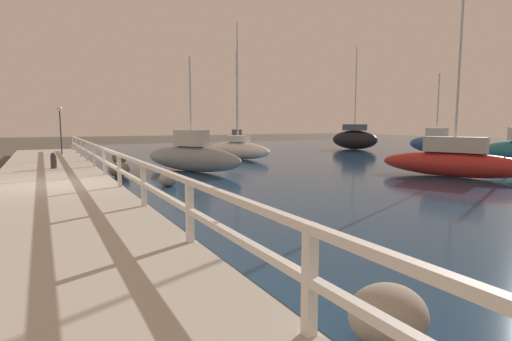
# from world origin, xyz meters

# --- Properties ---
(ground_plane) EXTENTS (120.00, 120.00, 0.00)m
(ground_plane) POSITION_xyz_m (0.00, 0.00, 0.00)
(ground_plane) COLOR #4C473D
(dock_walkway) EXTENTS (3.40, 36.00, 0.34)m
(dock_walkway) POSITION_xyz_m (0.00, 0.00, 0.17)
(dock_walkway) COLOR #B2AD9E
(dock_walkway) RESTS_ON ground
(railing) EXTENTS (0.10, 32.50, 0.93)m
(railing) POSITION_xyz_m (1.60, -0.00, 0.97)
(railing) COLOR white
(railing) RESTS_ON dock_walkway
(boulder_downstream) EXTENTS (0.76, 0.69, 0.57)m
(boulder_downstream) POSITION_xyz_m (2.50, -10.31, 0.29)
(boulder_downstream) COLOR gray
(boulder_downstream) RESTS_ON ground
(boulder_far_strip) EXTENTS (0.78, 0.71, 0.59)m
(boulder_far_strip) POSITION_xyz_m (3.32, 8.89, 0.29)
(boulder_far_strip) COLOR #666056
(boulder_far_strip) RESTS_ON ground
(boulder_mid_strip) EXTENTS (0.64, 0.58, 0.48)m
(boulder_mid_strip) POSITION_xyz_m (3.40, 0.09, 0.24)
(boulder_mid_strip) COLOR gray
(boulder_mid_strip) RESTS_ON ground
(boulder_water_edge) EXTENTS (0.79, 0.71, 0.60)m
(boulder_water_edge) POSITION_xyz_m (2.36, 3.29, 0.30)
(boulder_water_edge) COLOR slate
(boulder_water_edge) RESTS_ON ground
(mooring_bollard) EXTENTS (0.22, 0.22, 0.62)m
(mooring_bollard) POSITION_xyz_m (0.13, 4.55, 0.65)
(mooring_bollard) COLOR #333338
(mooring_bollard) RESTS_ON dock_walkway
(dock_lamp) EXTENTS (0.29, 0.29, 2.74)m
(dock_lamp) POSITION_xyz_m (0.77, 12.77, 2.47)
(dock_lamp) COLOR #2D2D33
(dock_lamp) RESTS_ON dock_walkway
(sailboat_yellow) EXTENTS (2.26, 3.98, 7.28)m
(sailboat_yellow) POSITION_xyz_m (12.37, 13.60, 0.66)
(sailboat_yellow) COLOR gold
(sailboat_yellow) RESTS_ON water_surface
(sailboat_blue) EXTENTS (2.15, 5.67, 5.53)m
(sailboat_blue) POSITION_xyz_m (24.15, 5.84, 0.70)
(sailboat_blue) COLOR #2D4C9E
(sailboat_blue) RESTS_ON water_surface
(sailboat_red) EXTENTS (2.84, 5.62, 7.50)m
(sailboat_red) POSITION_xyz_m (13.85, -2.89, 0.64)
(sailboat_red) COLOR red
(sailboat_red) RESTS_ON water_surface
(sailboat_black) EXTENTS (2.36, 4.31, 8.23)m
(sailboat_black) POSITION_xyz_m (22.51, 12.34, 0.90)
(sailboat_black) COLOR black
(sailboat_black) RESTS_ON water_surface
(sailboat_white) EXTENTS (2.53, 5.29, 7.83)m
(sailboat_white) POSITION_xyz_m (10.02, 8.53, 0.59)
(sailboat_white) COLOR white
(sailboat_white) RESTS_ON water_surface
(sailboat_gray) EXTENTS (3.17, 5.52, 4.89)m
(sailboat_gray) POSITION_xyz_m (5.48, 3.74, 0.67)
(sailboat_gray) COLOR gray
(sailboat_gray) RESTS_ON water_surface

